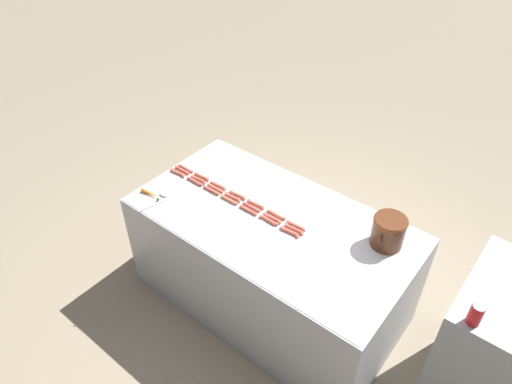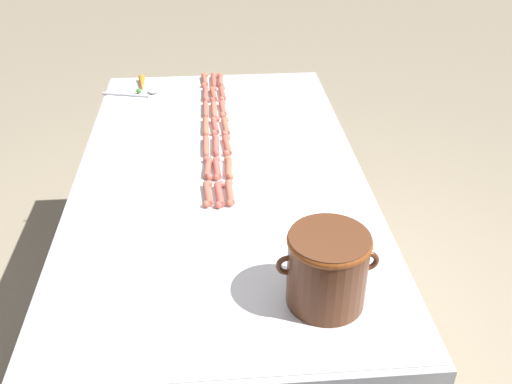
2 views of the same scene
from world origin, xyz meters
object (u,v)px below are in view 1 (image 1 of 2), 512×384
hot_dog_8 (198,179)px  hot_dog_11 (251,207)px  hot_dog_1 (202,177)px  bean_pot (389,230)px  hot_dog_2 (218,185)px  hot_dog_16 (211,190)px  hot_dog_5 (276,215)px  hot_dog_18 (248,210)px  hot_dog_4 (256,204)px  hot_dog_19 (269,220)px  hot_dog_12 (272,218)px  serving_spoon (160,198)px  soda_can (476,314)px  hot_dog_7 (182,170)px  back_cabinet (511,362)px  hot_dog_14 (178,173)px  hot_dog_0 (186,169)px  hot_dog_9 (215,188)px  hot_dog_3 (237,195)px  hot_dog_15 (195,182)px  hot_dog_13 (294,229)px  hot_dog_20 (290,232)px  hot_dog_17 (229,200)px  hot_dog_10 (232,197)px  carrot (151,194)px  hot_dog_6 (296,226)px

hot_dog_8 → hot_dog_11: same height
hot_dog_1 → bean_pot: 1.40m
hot_dog_2 → hot_dog_16: same height
hot_dog_5 → hot_dog_18: size_ratio=1.00×
hot_dog_4 → hot_dog_19: bearing=66.1°
hot_dog_12 → hot_dog_16: same height
hot_dog_4 → hot_dog_18: size_ratio=1.00×
serving_spoon → hot_dog_5: bearing=115.8°
hot_dog_5 → soda_can: size_ratio=1.21×
hot_dog_2 → hot_dog_8: bearing=-77.0°
hot_dog_7 → back_cabinet: bearing=94.5°
hot_dog_11 → hot_dog_19: size_ratio=1.00×
hot_dog_14 → hot_dog_18: size_ratio=1.00×
hot_dog_0 → bean_pot: bean_pot is taller
hot_dog_7 → hot_dog_9: bearing=89.1°
hot_dog_12 → soda_can: (0.12, 1.32, 0.20)m
hot_dog_4 → hot_dog_11: size_ratio=1.00×
hot_dog_18 → bean_pot: bean_pot is taller
hot_dog_3 → soda_can: 1.68m
hot_dog_0 → hot_dog_15: same height
hot_dog_9 → hot_dog_16: (0.04, -0.01, 0.00)m
back_cabinet → hot_dog_13: back_cabinet is taller
hot_dog_14 → serving_spoon: hot_dog_14 is taller
hot_dog_4 → hot_dog_5: (0.00, 0.17, 0.00)m
hot_dog_12 → hot_dog_1: bearing=-93.4°
hot_dog_5 → hot_dog_20: size_ratio=1.00×
hot_dog_5 → hot_dog_15: 0.69m
hot_dog_20 → soda_can: soda_can is taller
hot_dog_11 → hot_dog_14: bearing=-86.8°
hot_dog_2 → hot_dog_0: bearing=-90.1°
hot_dog_3 → serving_spoon: (0.36, -0.40, -0.00)m
hot_dog_11 → hot_dog_12: same height
back_cabinet → hot_dog_19: back_cabinet is taller
hot_dog_17 → hot_dog_5: bearing=102.8°
hot_dog_10 → hot_dog_12: same height
hot_dog_15 → hot_dog_11: bearing=94.0°
hot_dog_12 → carrot: 0.88m
hot_dog_6 → hot_dog_19: same height
hot_dog_8 → soda_can: (0.12, 2.00, 0.20)m
hot_dog_1 → hot_dog_10: (0.04, 0.34, 0.00)m
hot_dog_6 → hot_dog_7: size_ratio=1.00×
hot_dog_0 → serving_spoon: 0.37m
hot_dog_1 → hot_dog_0: bearing=-89.2°
hot_dog_6 → hot_dog_17: (0.08, -0.51, 0.00)m
hot_dog_9 → hot_dog_14: same height
hot_dog_0 → hot_dog_8: 0.17m
hot_dog_10 → soda_can: bearing=85.8°
hot_dog_1 → hot_dog_7: (0.04, -0.17, 0.00)m
hot_dog_10 → hot_dog_13: same height
hot_dog_2 → hot_dog_12: 0.52m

